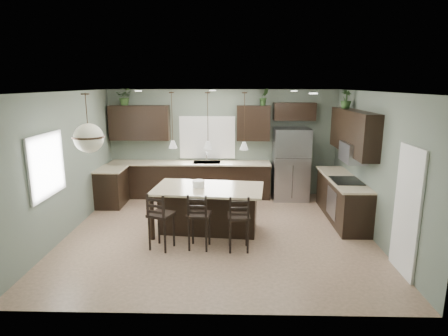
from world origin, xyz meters
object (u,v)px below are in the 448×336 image
Objects in this scene: refrigerator at (291,164)px; bar_stool_center at (199,221)px; bar_stool_left at (161,221)px; kitchen_island at (209,210)px; plant_back_left at (125,97)px; serving_dish at (199,184)px; bar_stool_right at (239,222)px.

refrigerator is 3.73m from bar_stool_center.
refrigerator reaches higher than bar_stool_left.
kitchen_island is 4.01m from plant_back_left.
kitchen_island is 0.57m from serving_dish.
serving_dish reaches higher than bar_stool_center.
kitchen_island is (-1.97, -2.26, -0.46)m from refrigerator.
kitchen_island is at bearing 87.65° from bar_stool_center.
serving_dish is at bearing -134.06° from refrigerator.
refrigerator reaches higher than serving_dish.
bar_stool_right is at bearing -49.22° from plant_back_left.
bar_stool_right is at bearing -113.79° from refrigerator.
refrigerator is at bearing 64.36° from bar_stool_right.
serving_dish reaches higher than kitchen_island.
bar_stool_center is at bearing -84.41° from serving_dish.
bar_stool_right is at bearing -49.33° from kitchen_island.
refrigerator reaches higher than bar_stool_center.
serving_dish is at bearing 101.61° from bar_stool_center.
plant_back_left is at bearing 177.05° from refrigerator.
bar_stool_right is 2.42× the size of plant_back_left.
bar_stool_center reaches higher than kitchen_island.
refrigerator is at bearing 61.75° from bar_stool_center.
serving_dish is at bearing -49.70° from plant_back_left.
bar_stool_left is (-0.60, -0.86, -0.46)m from serving_dish.
kitchen_island is 2.04× the size of bar_stool_right.
bar_stool_center is 4.46m from plant_back_left.
bar_stool_right is at bearing -47.94° from serving_dish.
kitchen_island is 2.03× the size of bar_stool_center.
kitchen_island is 1.05m from bar_stool_right.
kitchen_island is at bearing -131.06° from refrigerator.
plant_back_left reaches higher than bar_stool_center.
kitchen_island is 4.94× the size of plant_back_left.
bar_stool_left is 0.68m from bar_stool_center.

